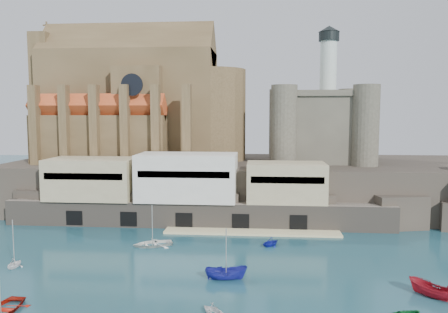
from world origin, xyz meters
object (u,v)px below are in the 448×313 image
castle_keep (319,123)px  boat_0 (1,313)px  church (138,106)px  boat_2 (226,279)px

castle_keep → boat_0: 70.26m
castle_keep → boat_0: (-39.14, -55.40, -18.31)m
church → castle_keep: size_ratio=1.60×
church → castle_keep: (40.21, -0.78, -3.81)m
castle_keep → boat_0: size_ratio=4.77×
church → boat_0: (1.06, -56.18, -22.13)m
boat_0 → boat_2: (22.29, 10.99, 0.00)m
church → boat_2: 55.47m
boat_2 → castle_keep: bearing=-26.1°
castle_keep → boat_0: castle_keep is taller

